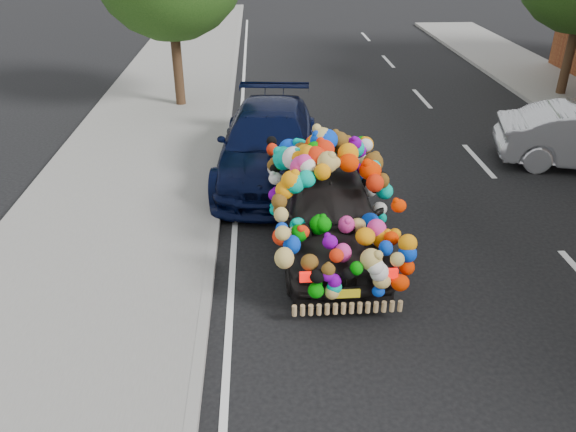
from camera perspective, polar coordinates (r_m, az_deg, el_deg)
The scene contains 5 objects.
ground at distance 8.70m, azimuth 7.56°, elevation -7.74°, with size 100.00×100.00×0.00m, color black.
sidewalk at distance 8.98m, azimuth -20.82°, elevation -7.88°, with size 4.00×60.00×0.12m, color gray.
kerb at distance 8.57m, azimuth -8.21°, elevation -7.88°, with size 0.15×60.00×0.13m, color gray.
plush_art_car at distance 9.31m, azimuth 4.18°, elevation 2.52°, with size 2.08×4.33×2.05m.
navy_sedan at distance 12.20m, azimuth -2.02°, elevation 7.39°, with size 2.04×5.02×1.46m, color black.
Camera 1 is at (-1.51, -6.89, 5.09)m, focal length 35.00 mm.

